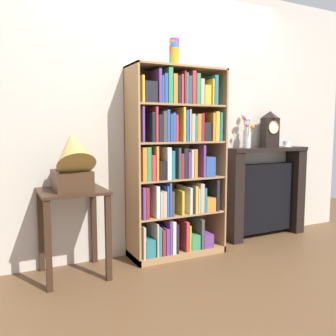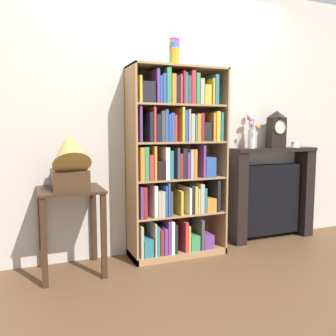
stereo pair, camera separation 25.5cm
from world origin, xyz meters
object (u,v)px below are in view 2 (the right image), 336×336
Objects in this scene: gramophone at (70,160)px; side_table_left at (71,210)px; flower_vase at (251,132)px; teacup_with_saucer at (294,145)px; mantel_clock at (277,129)px; cup_stack at (174,53)px; bookshelf at (176,165)px; fireplace_mantel at (271,194)px.

side_table_left is at bearing 90.00° from gramophone.
teacup_with_saucer is at bearing -0.29° from flower_vase.
flower_vase is 2.97× the size of teacup_with_saucer.
side_table_left is at bearing -176.39° from mantel_clock.
teacup_with_saucer is at bearing 0.57° from mantel_clock.
flower_vase reaches higher than gramophone.
mantel_clock is (1.21, 0.07, -0.68)m from cup_stack.
bookshelf reaches higher than teacup_with_saucer.
fireplace_mantel is at bearing 2.96° from flower_vase.
flower_vase reaches higher than side_table_left.
cup_stack is (-0.01, 0.00, 1.02)m from bookshelf.
gramophone is (-0.97, -0.12, 0.09)m from bookshelf.
teacup_with_saucer is (1.45, 0.08, 0.16)m from bookshelf.
cup_stack reaches higher than side_table_left.
teacup_with_saucer is (0.25, 0.00, -0.17)m from mantel_clock.
flower_vase is at bearing 179.71° from teacup_with_saucer.
gramophone is at bearing -174.77° from mantel_clock.
side_table_left is (-0.95, -0.06, -1.35)m from cup_stack.
side_table_left is at bearing -175.81° from fireplace_mantel.
flower_vase is (0.89, 0.08, 0.30)m from bookshelf.
gramophone is 1.46× the size of flower_vase.
side_table_left is (-0.97, -0.06, -0.33)m from bookshelf.
cup_stack reaches higher than fireplace_mantel.
bookshelf is 1.25m from mantel_clock.
teacup_with_saucer is at bearing 4.75° from gramophone.
cup_stack is at bearing -175.51° from fireplace_mantel.
bookshelf reaches higher than flower_vase.
bookshelf reaches higher than mantel_clock.
flower_vase reaches higher than fireplace_mantel.
flower_vase reaches higher than teacup_with_saucer.
mantel_clock reaches higher than gramophone.
teacup_with_saucer is (0.28, -0.02, 0.53)m from fireplace_mantel.
fireplace_mantel is (2.14, 0.22, -0.46)m from gramophone.
mantel_clock is at bearing -35.33° from fireplace_mantel.
flower_vase is at bearing 4.97° from cup_stack.
bookshelf is 0.94m from flower_vase.
mantel_clock is 0.30m from teacup_with_saucer.
cup_stack is at bearing 7.50° from gramophone.
bookshelf is at bearing -5.40° from cup_stack.
mantel_clock is at bearing 5.23° from gramophone.
mantel_clock is at bearing 3.44° from cup_stack.
mantel_clock is (2.17, 0.14, 0.66)m from side_table_left.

